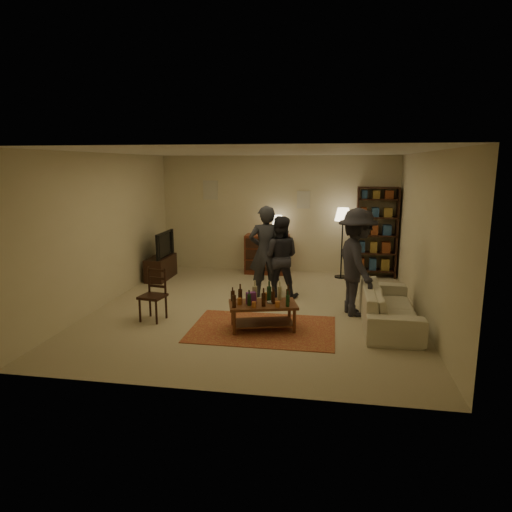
% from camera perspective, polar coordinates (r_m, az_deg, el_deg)
% --- Properties ---
extents(floor, '(6.00, 6.00, 0.00)m').
position_cam_1_polar(floor, '(8.07, 0.01, -6.66)').
color(floor, '#C6B793').
rests_on(floor, ground).
extents(room_shell, '(6.00, 6.00, 6.00)m').
position_cam_1_polar(room_shell, '(10.74, -0.76, 7.73)').
color(room_shell, beige).
rests_on(room_shell, ground).
extents(rug, '(2.20, 1.50, 0.01)m').
position_cam_1_polar(rug, '(7.13, 0.85, -9.10)').
color(rug, maroon).
rests_on(rug, ground).
extents(coffee_table, '(1.13, 0.81, 0.76)m').
position_cam_1_polar(coffee_table, '(7.01, 0.74, -6.22)').
color(coffee_table, brown).
rests_on(coffee_table, ground).
extents(dining_chair, '(0.43, 0.43, 0.86)m').
position_cam_1_polar(dining_chair, '(7.62, -12.61, -4.51)').
color(dining_chair, black).
rests_on(dining_chair, ground).
extents(tv_stand, '(0.40, 1.00, 1.06)m').
position_cam_1_polar(tv_stand, '(10.30, -11.81, -0.70)').
color(tv_stand, black).
rests_on(tv_stand, ground).
extents(dresser, '(1.00, 0.50, 1.36)m').
position_cam_1_polar(dresser, '(10.58, 1.43, 0.36)').
color(dresser, maroon).
rests_on(dresser, ground).
extents(bookshelf, '(0.90, 0.34, 2.02)m').
position_cam_1_polar(bookshelf, '(10.50, 14.81, 2.98)').
color(bookshelf, black).
rests_on(bookshelf, ground).
extents(floor_lamp, '(0.36, 0.36, 1.57)m').
position_cam_1_polar(floor_lamp, '(10.21, 10.80, 4.55)').
color(floor_lamp, black).
rests_on(floor_lamp, ground).
extents(sofa, '(0.81, 2.08, 0.61)m').
position_cam_1_polar(sofa, '(7.55, 16.26, -5.99)').
color(sofa, beige).
rests_on(sofa, ground).
extents(person_left, '(0.72, 0.55, 1.75)m').
position_cam_1_polar(person_left, '(8.63, 1.20, 0.53)').
color(person_left, '#292A31').
rests_on(person_left, ground).
extents(person_right, '(0.76, 0.59, 1.56)m').
position_cam_1_polar(person_right, '(8.65, 2.94, -0.11)').
color(person_right, '#26252D').
rests_on(person_right, ground).
extents(person_by_sofa, '(0.96, 1.30, 1.80)m').
position_cam_1_polar(person_by_sofa, '(7.76, 12.50, -0.79)').
color(person_by_sofa, '#28262E').
rests_on(person_by_sofa, ground).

